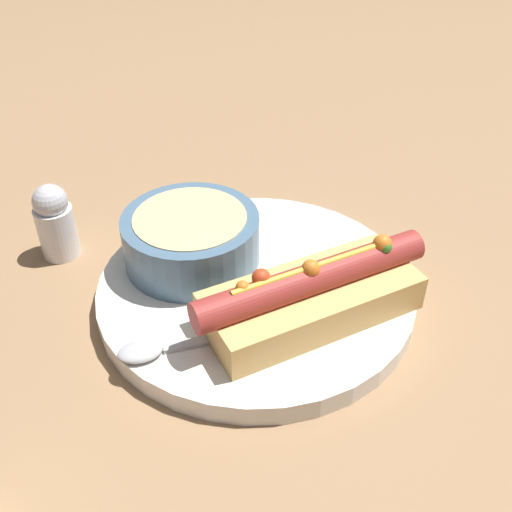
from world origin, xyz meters
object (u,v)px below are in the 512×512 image
(spoon, at_px, (178,345))
(salt_shaker, at_px, (55,222))
(soup_bowl, at_px, (191,237))
(hot_dog, at_px, (312,294))

(spoon, height_order, salt_shaker, salt_shaker)
(soup_bowl, bearing_deg, salt_shaker, 111.91)
(hot_dog, distance_m, soup_bowl, 0.12)
(soup_bowl, distance_m, spoon, 0.11)
(soup_bowl, bearing_deg, hot_dog, -88.81)
(soup_bowl, xyz_separation_m, salt_shaker, (-0.05, 0.12, -0.01))
(soup_bowl, xyz_separation_m, spoon, (-0.09, -0.06, -0.02))
(hot_dog, height_order, soup_bowl, hot_dog)
(spoon, bearing_deg, salt_shaker, -64.32)
(hot_dog, xyz_separation_m, spoon, (-0.09, 0.06, -0.02))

